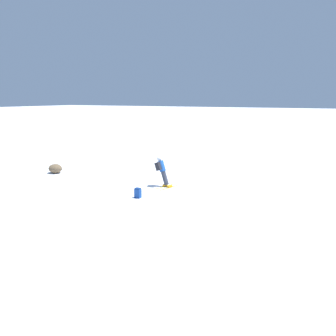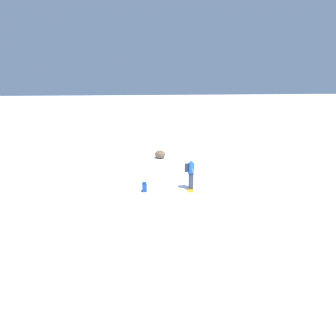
{
  "view_description": "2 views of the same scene",
  "coord_description": "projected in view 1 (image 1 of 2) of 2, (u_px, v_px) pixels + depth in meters",
  "views": [
    {
      "loc": [
        -7.63,
        15.51,
        4.85
      ],
      "look_at": [
        -0.54,
        1.77,
        1.52
      ],
      "focal_mm": 35.0,
      "sensor_mm": 36.0,
      "label": 1
    },
    {
      "loc": [
        -15.49,
        4.25,
        5.5
      ],
      "look_at": [
        1.5,
        1.02,
        1.04
      ],
      "focal_mm": 35.0,
      "sensor_mm": 36.0,
      "label": 2
    }
  ],
  "objects": [
    {
      "name": "exposed_boulder_0",
      "position": [
        55.0,
        169.0,
        21.43
      ],
      "size": [
        0.92,
        0.78,
        0.6
      ],
      "primitive_type": "ellipsoid",
      "color": "brown",
      "rests_on": "ground"
    },
    {
      "name": "skier",
      "position": [
        162.0,
        170.0,
        18.12
      ],
      "size": [
        1.53,
        1.71,
        1.7
      ],
      "rotation": [
        0.0,
        0.0,
        -0.26
      ],
      "color": "yellow",
      "rests_on": "ground"
    },
    {
      "name": "ground_plane",
      "position": [
        174.0,
        188.0,
        17.91
      ],
      "size": [
        300.0,
        300.0,
        0.0
      ],
      "primitive_type": "plane",
      "color": "white"
    },
    {
      "name": "spare_backpack",
      "position": [
        138.0,
        193.0,
        16.14
      ],
      "size": [
        0.3,
        0.23,
        0.5
      ],
      "rotation": [
        0.0,
        0.0,
        6.26
      ],
      "color": "#194293",
      "rests_on": "ground"
    }
  ]
}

